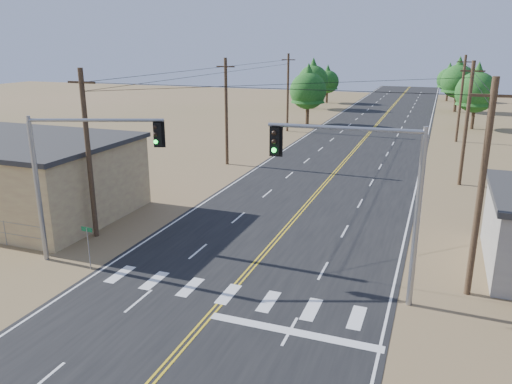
% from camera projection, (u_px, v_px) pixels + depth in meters
% --- Properties ---
extents(road, '(15.00, 200.00, 0.02)m').
position_uv_depth(road, '(329.00, 179.00, 43.12)').
color(road, black).
rests_on(road, ground).
extents(utility_pole_left_near, '(1.80, 0.30, 10.00)m').
position_uv_depth(utility_pole_left_near, '(88.00, 154.00, 28.98)').
color(utility_pole_left_near, '#4C3826').
rests_on(utility_pole_left_near, ground).
extents(utility_pole_left_mid, '(1.80, 0.30, 10.00)m').
position_uv_depth(utility_pole_left_mid, '(226.00, 111.00, 46.94)').
color(utility_pole_left_mid, '#4C3826').
rests_on(utility_pole_left_mid, ground).
extents(utility_pole_left_far, '(1.80, 0.30, 10.00)m').
position_uv_depth(utility_pole_left_far, '(288.00, 92.00, 64.90)').
color(utility_pole_left_far, '#4C3826').
rests_on(utility_pole_left_far, ground).
extents(utility_pole_right_near, '(1.80, 0.30, 10.00)m').
position_uv_depth(utility_pole_right_near, '(481.00, 189.00, 21.99)').
color(utility_pole_right_near, '#4C3826').
rests_on(utility_pole_right_near, ground).
extents(utility_pole_right_mid, '(1.80, 0.30, 10.00)m').
position_uv_depth(utility_pole_right_mid, '(466.00, 123.00, 39.95)').
color(utility_pole_right_mid, '#4C3826').
rests_on(utility_pole_right_mid, ground).
extents(utility_pole_right_far, '(1.80, 0.30, 10.00)m').
position_uv_depth(utility_pole_right_far, '(461.00, 98.00, 57.91)').
color(utility_pole_right_far, '#4C3826').
rests_on(utility_pole_right_far, ground).
extents(signal_mast_left, '(6.55, 2.56, 7.81)m').
position_uv_depth(signal_mast_left, '(73.00, 164.00, 25.64)').
color(signal_mast_left, gray).
rests_on(signal_mast_left, ground).
extents(signal_mast_right, '(6.76, 0.80, 8.07)m').
position_uv_depth(signal_mast_right, '(373.00, 185.00, 21.47)').
color(signal_mast_right, gray).
rests_on(signal_mast_right, ground).
extents(street_sign, '(0.70, 0.07, 2.34)m').
position_uv_depth(street_sign, '(88.00, 241.00, 25.51)').
color(street_sign, gray).
rests_on(street_sign, ground).
extents(tree_left_near, '(5.17, 5.17, 8.62)m').
position_uv_depth(tree_left_near, '(308.00, 87.00, 70.47)').
color(tree_left_near, '#3F2D1E').
rests_on(tree_left_near, ground).
extents(tree_left_mid, '(5.32, 5.32, 8.87)m').
position_uv_depth(tree_left_mid, '(313.00, 77.00, 87.39)').
color(tree_left_mid, '#3F2D1E').
rests_on(tree_left_mid, ground).
extents(tree_left_far, '(4.39, 4.39, 7.31)m').
position_uv_depth(tree_left_far, '(328.00, 79.00, 96.22)').
color(tree_left_far, '#3F2D1E').
rests_on(tree_left_far, ground).
extents(tree_right_near, '(5.39, 5.39, 8.98)m').
position_uv_depth(tree_right_near, '(477.00, 88.00, 66.45)').
color(tree_right_near, '#3F2D1E').
rests_on(tree_right_near, ground).
extents(tree_right_mid, '(5.52, 5.52, 9.20)m').
position_uv_depth(tree_right_mid, '(458.00, 78.00, 83.22)').
color(tree_right_mid, '#3F2D1E').
rests_on(tree_right_mid, ground).
extents(tree_right_far, '(4.56, 4.56, 7.59)m').
position_uv_depth(tree_right_far, '(449.00, 77.00, 98.98)').
color(tree_right_far, '#3F2D1E').
rests_on(tree_right_far, ground).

